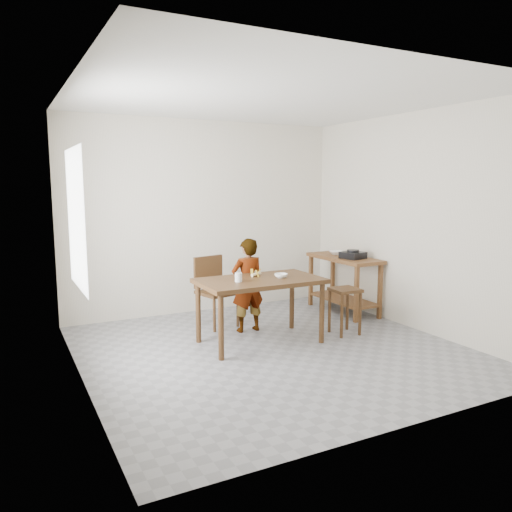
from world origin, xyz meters
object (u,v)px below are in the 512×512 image
dining_table (260,311)px  dining_chair (217,292)px  prep_counter (344,284)px  stool (345,311)px  child (247,285)px

dining_table → dining_chair: (-0.17, 0.85, 0.07)m
dining_table → prep_counter: bearing=22.1°
dining_chair → stool: bearing=-52.5°
dining_table → dining_chair: 0.87m
dining_chair → dining_table: bearing=-91.9°
child → stool: child is taller
prep_counter → dining_chair: (-1.89, 0.15, 0.05)m
child → dining_chair: size_ratio=1.30×
dining_table → child: bearing=81.0°
prep_counter → stool: prep_counter is taller
dining_table → prep_counter: prep_counter is taller
prep_counter → dining_chair: dining_chair is taller
dining_table → dining_chair: size_ratio=1.57×
stool → prep_counter: bearing=53.7°
prep_counter → stool: bearing=-126.3°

